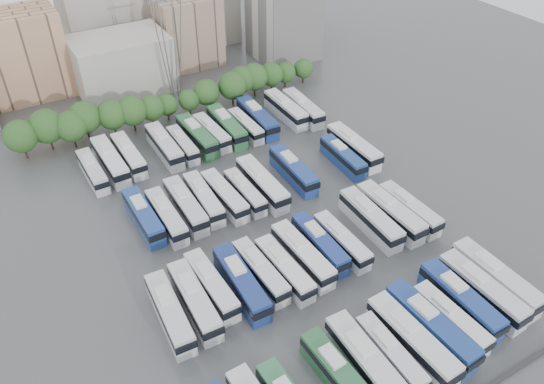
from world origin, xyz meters
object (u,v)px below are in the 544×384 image
electricity_pylon (166,13)px  bus_r1_s5 (284,269)px  bus_r0_s4 (339,375)px  bus_r0_s9 (451,319)px  bus_r1_s11 (390,212)px  bus_r3_s5 (183,145)px  bus_r3_s6 (197,136)px  bus_r1_s6 (302,255)px  apartment_tower (284,4)px  bus_r1_s2 (211,285)px  bus_r3_s8 (227,126)px  bus_r1_s3 (241,283)px  bus_r3_s10 (257,118)px  bus_r1_s4 (260,271)px  bus_r3_s4 (164,146)px  bus_r2_s7 (262,183)px  bus_r3_s13 (303,108)px  bus_r1_s10 (370,219)px  bus_r1_s0 (170,313)px  bus_r2_s1 (144,216)px  bus_r3_s2 (129,155)px  bus_r3_s9 (246,126)px  bus_r1_s7 (320,244)px  bus_r2_s3 (186,205)px  bus_r0_s11 (482,290)px  bus_r1_s8 (342,241)px  bus_r0_s7 (412,340)px  bus_r0_s12 (495,278)px  bus_r2_s12 (343,157)px  bus_r2_s9 (293,170)px  bus_r2_s13 (354,146)px  bus_r0_s10 (460,300)px  bus_r3_s7 (212,132)px  bus_r0_s8 (430,326)px  bus_r3_s12 (286,109)px  bus_r0_s5 (368,364)px  bus_r2_s4 (204,198)px  bus_r2_s2 (166,216)px  bus_r1_s1 (194,300)px  bus_r2_s6 (245,192)px  bus_r0_s6 (390,354)px

electricity_pylon → bus_r1_s5: 59.89m
bus_r0_s4 → bus_r0_s9: (16.64, -0.49, -0.10)m
bus_r1_s11 → bus_r3_s5: 39.87m
bus_r0_s4 → bus_r3_s6: size_ratio=0.92×
bus_r1_s6 → apartment_tower: bearing=59.2°
bus_r1_s2 → bus_r3_s8: size_ratio=0.90×
bus_r1_s3 → bus_r3_s10: bearing=60.5°
bus_r1_s4 → bus_r3_s4: bearing=87.8°
bus_r2_s7 → bus_r3_s13: size_ratio=1.03×
bus_r1_s10 → bus_r3_s8: bearing=102.5°
bus_r1_s0 → bus_r2_s1: size_ratio=1.02×
bus_r3_s2 → bus_r3_s4: bearing=-5.4°
bus_r3_s9 → bus_r3_s10: 3.32m
bus_r1_s7 → bus_r3_s5: (-6.73, 34.75, -0.17)m
bus_r3_s8 → bus_r2_s3: bearing=-129.8°
bus_r3_s13 → apartment_tower: bearing=69.1°
apartment_tower → bus_r0_s11: size_ratio=1.97×
bus_r2_s3 → bus_r1_s8: bearing=-48.0°
bus_r0_s7 → bus_r0_s12: 16.46m
bus_r2_s7 → bus_r2_s12: bus_r2_s7 is taller
bus_r1_s2 → bus_r2_s9: bus_r2_s9 is taller
bus_r2_s13 → bus_r1_s0: bearing=-155.6°
bus_r1_s4 → bus_r1_s5: bus_r1_s5 is taller
bus_r3_s13 → bus_r1_s8: bearing=-111.7°
bus_r0_s10 → bus_r3_s7: bearing=101.2°
bus_r0_s9 → bus_r2_s9: bearing=87.9°
bus_r1_s11 → bus_r2_s7: (-13.40, 16.29, 0.00)m
bus_r3_s8 → bus_r0_s8: bearing=-88.1°
bus_r0_s9 → bus_r3_s12: size_ratio=0.86×
bus_r0_s5 → bus_r3_s5: bearing=91.6°
bus_r2_s4 → bus_r0_s8: bearing=-67.8°
bus_r2_s2 → bus_r3_s5: 20.62m
bus_r0_s5 → bus_r1_s10: bearing=52.2°
bus_r1_s4 → bus_r3_s4: (0.06, 35.97, 0.20)m
bus_r1_s1 → bus_r2_s6: bus_r1_s1 is taller
bus_r3_s2 → bus_r3_s4: size_ratio=0.95×
bus_r1_s4 → bus_r1_s11: size_ratio=0.88×
bus_r0_s9 → bus_r3_s10: size_ratio=0.84×
bus_r1_s0 → bus_r1_s5: 16.33m
bus_r1_s0 → bus_r1_s5: (16.32, -0.64, -0.10)m
bus_r1_s11 → bus_r2_s6: (-16.72, 16.12, -0.38)m
bus_r0_s12 → bus_r1_s2: (-33.14, 18.06, -0.24)m
bus_r0_s9 → bus_r1_s11: bearing=68.7°
bus_r2_s2 → bus_r3_s6: bearing=54.8°
bus_r3_s6 → bus_r3_s5: bearing=-164.3°
bus_r0_s7 → bus_r1_s7: (0.05, 19.43, -0.23)m
bus_r2_s6 → bus_r3_s5: size_ratio=1.01×
bus_r0_s6 → bus_r0_s12: 19.73m
bus_r1_s0 → bus_r1_s1: size_ratio=0.99×
bus_r1_s11 → bus_r2_s4: size_ratio=1.11×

